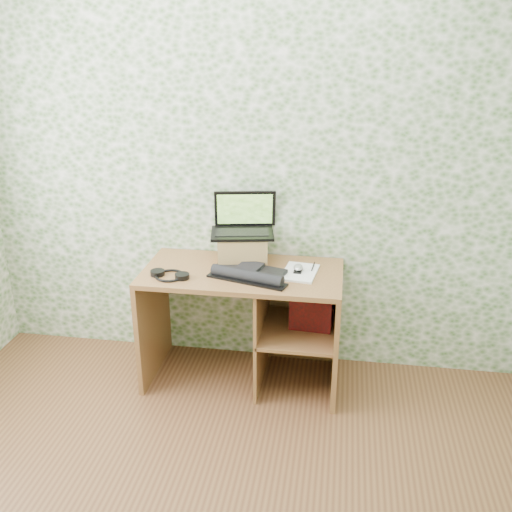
% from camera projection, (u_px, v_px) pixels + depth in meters
% --- Properties ---
extents(wall_back, '(3.50, 0.00, 3.50)m').
position_uv_depth(wall_back, '(250.00, 169.00, 3.51)').
color(wall_back, silver).
rests_on(wall_back, ground).
extents(desk, '(1.20, 0.60, 0.75)m').
position_uv_depth(desk, '(256.00, 310.00, 3.54)').
color(desk, brown).
rests_on(desk, floor).
extents(riser, '(0.34, 0.30, 0.18)m').
position_uv_depth(riser, '(242.00, 248.00, 3.53)').
color(riser, '#9F7C47').
rests_on(riser, desk).
extents(laptop, '(0.42, 0.33, 0.25)m').
position_uv_depth(laptop, '(243.00, 223.00, 3.51)').
color(laptop, black).
rests_on(laptop, riser).
extents(keyboard, '(0.49, 0.36, 0.07)m').
position_uv_depth(keyboard, '(249.00, 273.00, 3.34)').
color(keyboard, black).
rests_on(keyboard, desk).
extents(headphones, '(0.24, 0.20, 0.03)m').
position_uv_depth(headphones, '(170.00, 275.00, 3.34)').
color(headphones, black).
rests_on(headphones, desk).
extents(notepad, '(0.23, 0.30, 0.01)m').
position_uv_depth(notepad, '(300.00, 272.00, 3.39)').
color(notepad, white).
rests_on(notepad, desk).
extents(mouse, '(0.06, 0.09, 0.03)m').
position_uv_depth(mouse, '(298.00, 269.00, 3.39)').
color(mouse, '#B8B8BA').
rests_on(mouse, notepad).
extents(pen, '(0.02, 0.13, 0.01)m').
position_uv_depth(pen, '(313.00, 266.00, 3.45)').
color(pen, black).
rests_on(pen, notepad).
extents(red_box, '(0.26, 0.10, 0.31)m').
position_uv_depth(red_box, '(311.00, 307.00, 3.44)').
color(red_box, maroon).
rests_on(red_box, desk).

